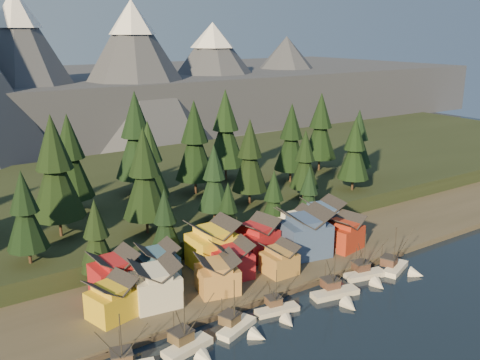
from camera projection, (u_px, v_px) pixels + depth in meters
ground at (323, 332)px, 98.75m from camera, size 500.00×500.00×0.00m
shore_strip at (211, 255)px, 130.40m from camera, size 400.00×50.00×1.50m
hillside at (130, 196)px, 169.60m from camera, size 420.00×100.00×6.00m
dock at (269, 294)px, 111.75m from camera, size 80.00×4.00×1.00m
mountain_ridge at (18, 89)px, 259.48m from camera, size 560.00×190.00×90.00m
boat_1 at (191, 340)px, 91.62m from camera, size 9.94×10.60×12.43m
boat_2 at (241, 321)px, 98.09m from camera, size 9.50×10.05×11.28m
boat_3 at (280, 306)px, 104.18m from camera, size 9.45×10.00×9.93m
boat_4 at (339, 289)px, 110.49m from camera, size 11.01×11.64×11.69m
boat_5 at (368, 270)px, 119.00m from camera, size 10.33×10.87×11.49m
boat_6 at (400, 262)px, 122.63m from camera, size 9.63×10.24×11.80m
house_front_0 at (111, 297)px, 99.81m from camera, size 9.44×9.13×7.83m
house_front_1 at (155, 282)px, 104.39m from camera, size 9.80×9.49×9.07m
house_front_2 at (217, 273)px, 109.91m from camera, size 9.68×9.72×7.81m
house_front_3 at (232, 259)px, 116.36m from camera, size 8.90×8.58×8.10m
house_front_4 at (279, 258)px, 118.36m from camera, size 6.69×7.22×6.80m
house_front_5 at (305, 231)px, 127.67m from camera, size 12.50×11.73×11.32m
house_front_6 at (344, 231)px, 131.78m from camera, size 9.68×9.31×8.36m
house_back_0 at (114, 273)px, 108.34m from camera, size 8.84×8.52×9.24m
house_back_1 at (158, 263)px, 113.48m from camera, size 8.27×8.36×8.66m
house_back_2 at (213, 243)px, 121.47m from camera, size 10.18×9.35×10.76m
house_back_3 at (256, 237)px, 126.37m from camera, size 10.56×9.71×9.51m
house_back_4 at (296, 227)px, 133.54m from camera, size 9.59×9.30×9.38m
house_back_5 at (322, 217)px, 138.97m from camera, size 10.59×10.68×10.03m
tree_hill_2 at (25, 213)px, 110.67m from camera, size 8.79×8.79×20.48m
tree_hill_3 at (55, 171)px, 124.28m from camera, size 12.71×12.71×29.61m
tree_hill_4 at (70, 160)px, 140.92m from camera, size 11.64×11.64×27.13m
tree_hill_5 at (145, 176)px, 126.56m from camera, size 11.25×11.25×26.22m
tree_hill_6 at (149, 162)px, 143.02m from camera, size 10.69×10.69×24.90m
tree_hill_7 at (214, 180)px, 135.57m from camera, size 8.76×8.76×20.40m
tree_hill_8 at (195, 143)px, 157.82m from camera, size 12.17×12.17×28.35m
tree_hill_9 at (250, 158)px, 149.20m from camera, size 10.46×10.46×24.37m
tree_hill_10 at (226, 131)px, 172.63m from camera, size 12.78×12.78×29.78m
tree_hill_11 at (305, 161)px, 154.47m from camera, size 8.77×8.77×20.42m
tree_hill_12 at (291, 139)px, 170.75m from camera, size 11.02×11.02×25.68m
tree_hill_13 at (354, 151)px, 162.26m from camera, size 9.77×9.77×22.77m
tree_hill_14 at (321, 128)px, 185.03m from camera, size 11.71×11.71×27.28m
tree_hill_15 at (136, 138)px, 157.83m from camera, size 13.28×13.28×30.94m
tree_hill_17 at (358, 141)px, 176.70m from camera, size 9.82×9.82×22.87m
tree_shore_0 at (97, 238)px, 112.27m from camera, size 8.05×8.05×18.76m
tree_shore_1 at (165, 224)px, 120.99m from camera, size 7.87×7.87×18.33m
tree_shore_2 at (228, 213)px, 130.37m from camera, size 7.34×7.34×17.09m
tree_shore_3 at (274, 201)px, 137.81m from camera, size 7.71×7.71×17.95m
tree_shore_4 at (309, 194)px, 144.40m from camera, size 7.41×7.41×17.27m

